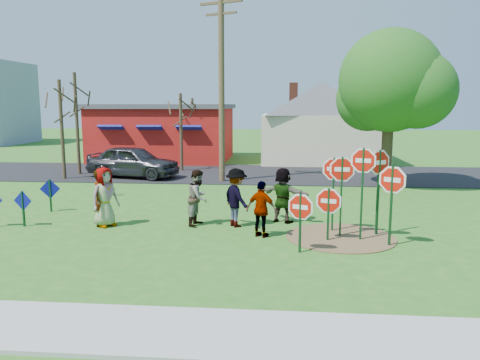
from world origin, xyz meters
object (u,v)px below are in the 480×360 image
Objects in this scene: person_b at (101,198)px; leafy_tree at (393,86)px; stop_sign_c at (363,172)px; suv at (133,161)px; person_a at (105,197)px; stop_sign_d at (379,171)px; stop_sign_a at (300,211)px; utility_pole at (222,83)px; stop_sign_b at (334,175)px.

person_b is 13.92m from leafy_tree.
leafy_tree is at bearing 92.65° from stop_sign_c.
stop_sign_c is 0.57× the size of suv.
person_a is 10.16m from suv.
suv is at bearing 106.39° from stop_sign_d.
stop_sign_a is 3.12m from stop_sign_d.
person_b reaches higher than suv.
stop_sign_c is at bearing -164.25° from stop_sign_d.
stop_sign_c is 0.81m from stop_sign_d.
stop_sign_a is 0.18× the size of utility_pole.
suv is at bearing 47.53° from person_a.
stop_sign_d is at bearing -58.08° from utility_pole.
stop_sign_d is 0.37× the size of leafy_tree.
stop_sign_b is 0.33× the size of leafy_tree.
stop_sign_a is at bearing -131.96° from suv.
stop_sign_a is 2.53m from stop_sign_b.
stop_sign_c is 1.04× the size of stop_sign_d.
stop_sign_b reaches higher than suv.
stop_sign_d is 11.43m from utility_pole.
utility_pole reaches higher than stop_sign_a.
stop_sign_c is (0.71, -0.91, 0.24)m from stop_sign_b.
stop_sign_d is (1.27, -0.33, 0.22)m from stop_sign_b.
suv is (-10.15, 10.80, -1.10)m from stop_sign_c.
person_a is (-6.12, 2.18, -0.17)m from stop_sign_a.
stop_sign_c is at bearing 58.81° from stop_sign_a.
suv is at bearing 147.76° from stop_sign_a.
stop_sign_b is 0.49× the size of suv.
stop_sign_a is 0.93× the size of person_b.
suv is 6.39m from utility_pole.
stop_sign_d is at bearing -57.35° from person_a.
stop_sign_c is at bearing -36.19° from stop_sign_b.
person_a is at bearing -106.25° from utility_pole.
person_b is 10.10m from suv.
utility_pole reaches higher than leafy_tree.
stop_sign_b reaches higher than person_b.
stop_sign_c is 14.87m from suv.
stop_sign_c is (1.79, 1.29, 0.86)m from stop_sign_a.
person_b is at bearing -176.43° from stop_sign_a.
leafy_tree reaches higher than stop_sign_b.
person_b is at bearing -143.49° from leafy_tree.
stop_sign_a is 6.63m from person_b.
person_b is at bearing 147.71° from stop_sign_d.
leafy_tree reaches higher than person_b.
leafy_tree reaches higher than stop_sign_a.
stop_sign_b is at bearing -76.11° from person_b.
stop_sign_d is 14.85m from suv.
suv is 0.53× the size of utility_pole.
utility_pole reaches higher than suv.
stop_sign_b is at bearing 86.89° from stop_sign_a.
stop_sign_c reaches higher than suv.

